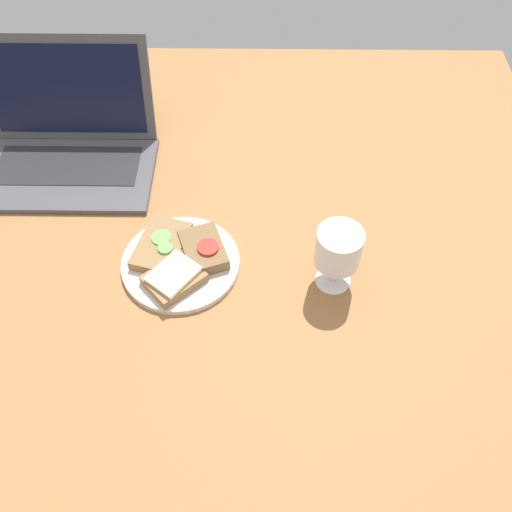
# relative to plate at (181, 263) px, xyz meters

# --- Properties ---
(wooden_table) EXTENTS (1.40, 1.40, 0.03)m
(wooden_table) POSITION_rel_plate_xyz_m (0.05, -0.01, -0.02)
(wooden_table) COLOR #9E6B3D
(wooden_table) RESTS_ON ground
(plate) EXTENTS (0.21, 0.21, 0.01)m
(plate) POSITION_rel_plate_xyz_m (0.00, 0.00, 0.00)
(plate) COLOR silver
(plate) RESTS_ON wooden_table
(sandwich_with_cheese) EXTENTS (0.12, 0.12, 0.03)m
(sandwich_with_cheese) POSITION_rel_plate_xyz_m (-0.01, -0.04, 0.02)
(sandwich_with_cheese) COLOR #937047
(sandwich_with_cheese) RESTS_ON plate
(sandwich_with_tomato) EXTENTS (0.10, 0.12, 0.03)m
(sandwich_with_tomato) POSITION_rel_plate_xyz_m (0.04, 0.02, 0.02)
(sandwich_with_tomato) COLOR brown
(sandwich_with_tomato) RESTS_ON plate
(sandwich_with_cucumber) EXTENTS (0.11, 0.14, 0.02)m
(sandwich_with_cucumber) POSITION_rel_plate_xyz_m (-0.04, 0.03, 0.02)
(sandwich_with_cucumber) COLOR #937047
(sandwich_with_cucumber) RESTS_ON plate
(wine_glass) EXTENTS (0.08, 0.08, 0.13)m
(wine_glass) POSITION_rel_plate_xyz_m (0.27, -0.03, 0.08)
(wine_glass) COLOR white
(wine_glass) RESTS_ON wooden_table
(laptop) EXTENTS (0.35, 0.27, 0.22)m
(laptop) POSITION_rel_plate_xyz_m (-0.25, 0.28, 0.05)
(laptop) COLOR #4C4C51
(laptop) RESTS_ON wooden_table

